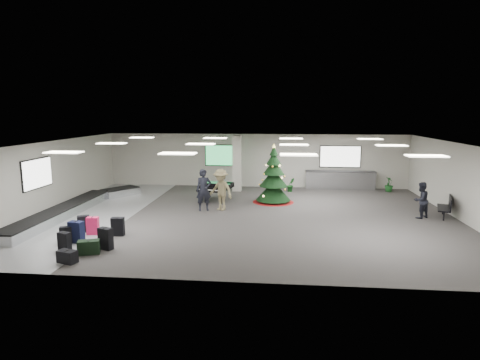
# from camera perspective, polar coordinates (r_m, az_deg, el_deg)

# --- Properties ---
(ground) EXTENTS (18.00, 18.00, 0.00)m
(ground) POSITION_cam_1_polar(r_m,az_deg,el_deg) (17.72, 0.95, -5.08)
(ground) COLOR #353230
(ground) RESTS_ON ground
(room_envelope) EXTENTS (18.02, 14.02, 3.21)m
(room_envelope) POSITION_cam_1_polar(r_m,az_deg,el_deg) (17.97, -0.07, 2.70)
(room_envelope) COLOR #BAB7AA
(room_envelope) RESTS_ON ground
(baggage_carousel) EXTENTS (2.28, 9.71, 0.43)m
(baggage_carousel) POSITION_cam_1_polar(r_m,az_deg,el_deg) (19.79, -22.37, -3.62)
(baggage_carousel) COLOR silver
(baggage_carousel) RESTS_ON ground
(service_counter) EXTENTS (4.05, 0.65, 1.08)m
(service_counter) POSITION_cam_1_polar(r_m,az_deg,el_deg) (24.34, 14.04, 0.00)
(service_counter) COLOR silver
(service_counter) RESTS_ON ground
(suitcase_0) EXTENTS (0.45, 0.32, 0.64)m
(suitcase_0) POSITION_cam_1_polar(r_m,az_deg,el_deg) (14.50, -23.69, -8.02)
(suitcase_0) COLOR black
(suitcase_0) RESTS_ON ground
(suitcase_1) EXTENTS (0.53, 0.40, 0.75)m
(suitcase_1) POSITION_cam_1_polar(r_m,az_deg,el_deg) (14.14, -18.57, -7.90)
(suitcase_1) COLOR black
(suitcase_1) RESTS_ON ground
(pink_suitcase) EXTENTS (0.45, 0.29, 0.68)m
(pink_suitcase) POSITION_cam_1_polar(r_m,az_deg,el_deg) (15.94, -20.20, -6.15)
(pink_suitcase) COLOR #FB205A
(pink_suitcase) RESTS_ON ground
(suitcase_3) EXTENTS (0.48, 0.29, 0.70)m
(suitcase_3) POSITION_cam_1_polar(r_m,az_deg,el_deg) (15.52, -16.98, -6.35)
(suitcase_3) COLOR black
(suitcase_3) RESTS_ON ground
(navy_suitcase) EXTENTS (0.53, 0.36, 0.78)m
(navy_suitcase) POSITION_cam_1_polar(r_m,az_deg,el_deg) (15.19, -22.25, -6.87)
(navy_suitcase) COLOR black
(navy_suitcase) RESTS_ON ground
(suitcase_5) EXTENTS (0.45, 0.34, 0.61)m
(suitcase_5) POSITION_cam_1_polar(r_m,az_deg,el_deg) (15.26, -23.49, -7.19)
(suitcase_5) COLOR black
(suitcase_5) RESTS_ON ground
(green_duffel) EXTENTS (0.74, 0.53, 0.47)m
(green_duffel) POSITION_cam_1_polar(r_m,az_deg,el_deg) (13.92, -20.71, -8.92)
(green_duffel) COLOR black
(green_duffel) RESTS_ON ground
(suitcase_8) EXTENTS (0.50, 0.43, 0.66)m
(suitcase_8) POSITION_cam_1_polar(r_m,az_deg,el_deg) (16.38, -21.36, -5.84)
(suitcase_8) COLOR black
(suitcase_8) RESTS_ON ground
(black_duffel) EXTENTS (0.65, 0.48, 0.40)m
(black_duffel) POSITION_cam_1_polar(r_m,az_deg,el_deg) (13.40, -23.35, -9.97)
(black_duffel) COLOR black
(black_duffel) RESTS_ON ground
(christmas_tree) EXTENTS (2.07, 2.07, 2.96)m
(christmas_tree) POSITION_cam_1_polar(r_m,az_deg,el_deg) (20.21, 4.77, -0.33)
(christmas_tree) COLOR maroon
(christmas_tree) RESTS_ON ground
(grand_piano) EXTENTS (1.71, 2.02, 1.01)m
(grand_piano) POSITION_cam_1_polar(r_m,az_deg,el_deg) (20.52, -3.52, -1.00)
(grand_piano) COLOR black
(grand_piano) RESTS_ON ground
(bench) EXTENTS (0.97, 1.55, 0.93)m
(bench) POSITION_cam_1_polar(r_m,az_deg,el_deg) (19.44, 27.29, -3.26)
(bench) COLOR black
(bench) RESTS_ON ground
(traveler_a) EXTENTS (0.82, 0.67, 1.93)m
(traveler_a) POSITION_cam_1_polar(r_m,az_deg,el_deg) (18.50, -5.18, -1.42)
(traveler_a) COLOR black
(traveler_a) RESTS_ON ground
(traveler_b) EXTENTS (1.43, 1.23, 1.92)m
(traveler_b) POSITION_cam_1_polar(r_m,az_deg,el_deg) (18.53, -2.74, -1.40)
(traveler_b) COLOR #877B54
(traveler_b) RESTS_ON ground
(traveler_bench) EXTENTS (0.96, 0.92, 1.57)m
(traveler_bench) POSITION_cam_1_polar(r_m,az_deg,el_deg) (18.81, 24.33, -2.63)
(traveler_bench) COLOR black
(traveler_bench) RESTS_ON ground
(potted_plant_left) EXTENTS (0.55, 0.51, 0.81)m
(potted_plant_left) POSITION_cam_1_polar(r_m,az_deg,el_deg) (23.06, 7.23, -0.67)
(potted_plant_left) COLOR #154419
(potted_plant_left) RESTS_ON ground
(potted_plant_right) EXTENTS (0.56, 0.56, 0.85)m
(potted_plant_right) POSITION_cam_1_polar(r_m,az_deg,el_deg) (24.41, 20.43, -0.58)
(potted_plant_right) COLOR #154419
(potted_plant_right) RESTS_ON ground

